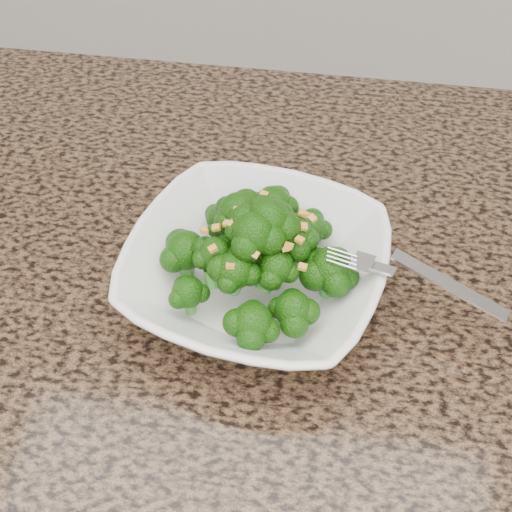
# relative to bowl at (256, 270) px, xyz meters

# --- Properties ---
(granite_counter) EXTENTS (1.64, 1.04, 0.03)m
(granite_counter) POSITION_rel_bowl_xyz_m (-0.10, -0.11, -0.05)
(granite_counter) COLOR brown
(granite_counter) RESTS_ON cabinet
(bowl) EXTENTS (0.29, 0.29, 0.06)m
(bowl) POSITION_rel_bowl_xyz_m (0.00, 0.00, 0.00)
(bowl) COLOR white
(bowl) RESTS_ON granite_counter
(broccoli_pile) EXTENTS (0.22, 0.22, 0.07)m
(broccoli_pile) POSITION_rel_bowl_xyz_m (0.00, 0.00, 0.07)
(broccoli_pile) COLOR #184F09
(broccoli_pile) RESTS_ON bowl
(garlic_topping) EXTENTS (0.13, 0.13, 0.01)m
(garlic_topping) POSITION_rel_bowl_xyz_m (0.00, 0.00, 0.11)
(garlic_topping) COLOR gold
(garlic_topping) RESTS_ON broccoli_pile
(fork) EXTENTS (0.19, 0.09, 0.01)m
(fork) POSITION_rel_bowl_xyz_m (0.12, -0.01, 0.04)
(fork) COLOR silver
(fork) RESTS_ON bowl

